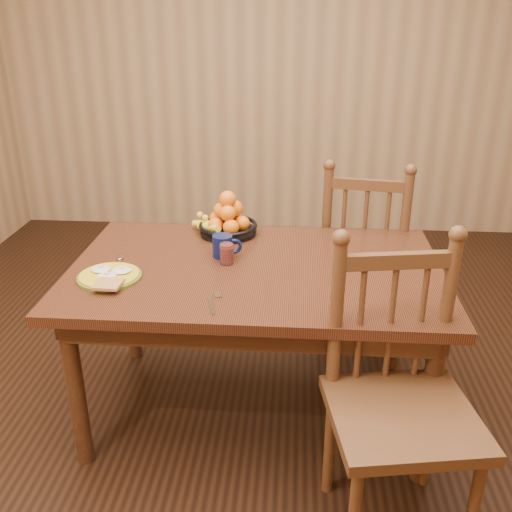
# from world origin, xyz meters

# --- Properties ---
(room) EXTENTS (4.52, 5.02, 2.72)m
(room) POSITION_xyz_m (0.00, 0.00, 1.35)
(room) COLOR black
(room) RESTS_ON ground
(dining_table) EXTENTS (1.60, 1.00, 0.75)m
(dining_table) POSITION_xyz_m (0.00, 0.00, 0.67)
(dining_table) COLOR black
(dining_table) RESTS_ON ground
(chair_far) EXTENTS (0.55, 0.53, 1.06)m
(chair_far) POSITION_xyz_m (0.54, 0.69, 0.51)
(chair_far) COLOR #4A2616
(chair_far) RESTS_ON ground
(chair_near) EXTENTS (0.56, 0.54, 1.08)m
(chair_near) POSITION_xyz_m (0.54, -0.60, 0.52)
(chair_near) COLOR #4A2616
(chair_near) RESTS_ON ground
(breakfast_plate) EXTENTS (0.26, 0.29, 0.04)m
(breakfast_plate) POSITION_xyz_m (-0.59, -0.16, 0.76)
(breakfast_plate) COLOR #59601E
(breakfast_plate) RESTS_ON dining_table
(fork) EXTENTS (0.06, 0.18, 0.00)m
(fork) POSITION_xyz_m (-0.14, -0.34, 0.75)
(fork) COLOR silver
(fork) RESTS_ON dining_table
(spoon) EXTENTS (0.04, 0.16, 0.01)m
(spoon) POSITION_xyz_m (-0.61, 0.01, 0.75)
(spoon) COLOR silver
(spoon) RESTS_ON dining_table
(coffee_mug) EXTENTS (0.13, 0.09, 0.10)m
(coffee_mug) POSITION_xyz_m (-0.15, 0.10, 0.80)
(coffee_mug) COLOR #0A1238
(coffee_mug) RESTS_ON dining_table
(juice_glass) EXTENTS (0.06, 0.06, 0.09)m
(juice_glass) POSITION_xyz_m (-0.13, 0.03, 0.79)
(juice_glass) COLOR silver
(juice_glass) RESTS_ON dining_table
(fruit_bowl) EXTENTS (0.32, 0.29, 0.22)m
(fruit_bowl) POSITION_xyz_m (-0.17, 0.38, 0.81)
(fruit_bowl) COLOR black
(fruit_bowl) RESTS_ON dining_table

